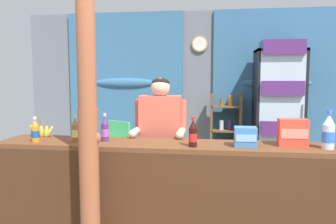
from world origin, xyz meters
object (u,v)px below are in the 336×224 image
(stall_counter, at_px, (165,188))
(shopkeeper, at_px, (160,133))
(snack_box_biscuit, at_px, (245,137))
(soda_bottle_orange_soda, at_px, (35,131))
(banana_bunch, at_px, (41,131))
(bottle_shelf_rack, at_px, (225,133))
(soda_bottle_water, at_px, (328,132))
(drink_fridge, at_px, (278,106))
(soda_bottle_iced_tea, at_px, (75,130))
(soda_bottle_grape_soda, at_px, (105,129))
(snack_box_crackers, at_px, (293,132))
(soda_bottle_cola, at_px, (193,134))
(timber_post, at_px, (88,116))
(plastic_lawn_chair, at_px, (113,146))

(stall_counter, height_order, shopkeeper, shopkeeper)
(stall_counter, xyz_separation_m, snack_box_biscuit, (0.68, 0.05, 0.46))
(stall_counter, bearing_deg, soda_bottle_orange_soda, 179.94)
(soda_bottle_orange_soda, distance_m, banana_bunch, 0.25)
(bottle_shelf_rack, bearing_deg, banana_bunch, -128.70)
(soda_bottle_water, distance_m, banana_bunch, 2.58)
(soda_bottle_orange_soda, bearing_deg, soda_bottle_water, 1.27)
(drink_fridge, relative_size, soda_bottle_iced_tea, 8.38)
(soda_bottle_grape_soda, xyz_separation_m, snack_box_crackers, (1.63, 0.02, 0.01))
(snack_box_biscuit, bearing_deg, snack_box_crackers, 11.49)
(shopkeeper, relative_size, snack_box_crackers, 6.41)
(soda_bottle_iced_tea, bearing_deg, snack_box_biscuit, -0.02)
(drink_fridge, distance_m, snack_box_biscuit, 2.33)
(soda_bottle_orange_soda, distance_m, snack_box_crackers, 2.25)
(soda_bottle_cola, height_order, snack_box_biscuit, soda_bottle_cola)
(soda_bottle_orange_soda, relative_size, soda_bottle_cola, 0.90)
(shopkeeper, bearing_deg, soda_bottle_grape_soda, -133.40)
(soda_bottle_grape_soda, distance_m, soda_bottle_cola, 0.82)
(timber_post, height_order, soda_bottle_cola, timber_post)
(banana_bunch, bearing_deg, soda_bottle_water, -3.95)
(stall_counter, height_order, timber_post, timber_post)
(soda_bottle_orange_soda, height_order, snack_box_crackers, snack_box_crackers)
(stall_counter, bearing_deg, snack_box_biscuit, 4.57)
(soda_bottle_cola, relative_size, banana_bunch, 0.95)
(timber_post, xyz_separation_m, snack_box_biscuit, (1.23, 0.35, -0.20))
(drink_fridge, xyz_separation_m, bottle_shelf_rack, (-0.75, 0.22, -0.45))
(stall_counter, xyz_separation_m, banana_bunch, (-1.24, 0.23, 0.43))
(stall_counter, bearing_deg, banana_bunch, 169.31)
(soda_bottle_grape_soda, xyz_separation_m, soda_bottle_cola, (0.81, -0.13, -0.00))
(bottle_shelf_rack, bearing_deg, soda_bottle_orange_soda, -124.96)
(plastic_lawn_chair, xyz_separation_m, soda_bottle_cola, (1.32, -2.01, 0.56))
(snack_box_biscuit, bearing_deg, shopkeeper, 147.10)
(drink_fridge, distance_m, soda_bottle_orange_soda, 3.39)
(shopkeeper, distance_m, soda_bottle_water, 1.56)
(soda_bottle_water, bearing_deg, soda_bottle_orange_soda, -178.73)
(stall_counter, relative_size, banana_bunch, 11.47)
(soda_bottle_grape_soda, height_order, banana_bunch, soda_bottle_grape_soda)
(drink_fridge, height_order, shopkeeper, drink_fridge)
(plastic_lawn_chair, height_order, snack_box_crackers, snack_box_crackers)
(soda_bottle_orange_soda, bearing_deg, banana_bunch, 106.39)
(timber_post, relative_size, soda_bottle_water, 8.12)
(timber_post, relative_size, bottle_shelf_rack, 2.04)
(soda_bottle_cola, bearing_deg, soda_bottle_orange_soda, 179.27)
(bottle_shelf_rack, distance_m, snack_box_crackers, 2.46)
(soda_bottle_grape_soda, bearing_deg, shopkeeper, 46.60)
(bottle_shelf_rack, height_order, plastic_lawn_chair, bottle_shelf_rack)
(soda_bottle_water, bearing_deg, stall_counter, -177.56)
(soda_bottle_grape_soda, bearing_deg, stall_counter, -11.76)
(drink_fridge, distance_m, soda_bottle_iced_tea, 3.10)
(snack_box_crackers, xyz_separation_m, banana_bunch, (-2.31, 0.10, -0.06))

